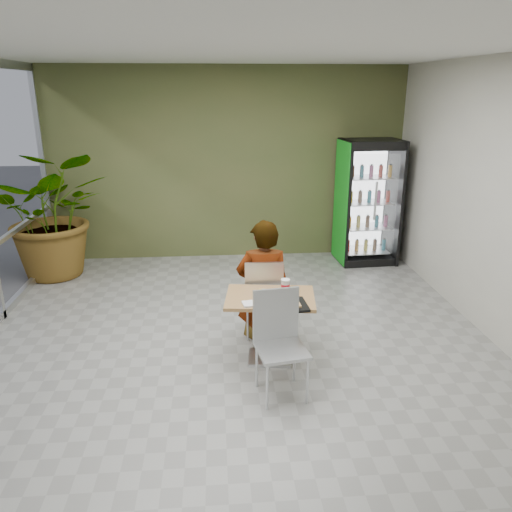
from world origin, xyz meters
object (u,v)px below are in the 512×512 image
object	(u,v)px
chair_near	(279,334)
seated_woman	(263,292)
beverage_fridge	(368,202)
potted_plant	(54,214)
chair_far	(263,293)
soda_cup	(285,287)
cafeteria_tray	(284,306)
dining_table	(270,315)

from	to	relation	value
chair_near	seated_woman	bearing A→B (deg)	82.62
chair_near	seated_woman	xyz separation A→B (m)	(-0.04, 1.14, -0.03)
beverage_fridge	potted_plant	bearing A→B (deg)	179.33
chair_far	soda_cup	bearing A→B (deg)	113.38
seated_woman	chair_near	bearing A→B (deg)	93.85
soda_cup	potted_plant	distance (m)	4.30
chair_far	potted_plant	distance (m)	3.87
beverage_fridge	potted_plant	distance (m)	5.02
chair_far	cafeteria_tray	xyz separation A→B (m)	(0.13, -0.79, 0.19)
soda_cup	beverage_fridge	world-z (taller)	beverage_fridge
chair_near	seated_woman	distance (m)	1.14
dining_table	chair_near	xyz separation A→B (m)	(0.02, -0.57, 0.07)
seated_woman	beverage_fridge	bearing A→B (deg)	-125.69
seated_woman	dining_table	bearing A→B (deg)	93.65
soda_cup	cafeteria_tray	world-z (taller)	soda_cup
dining_table	potted_plant	xyz separation A→B (m)	(-3.03, 2.91, 0.46)
potted_plant	chair_far	bearing A→B (deg)	-38.51
dining_table	beverage_fridge	size ratio (longest dim) A/B	0.49
dining_table	seated_woman	size ratio (longest dim) A/B	0.58
cafeteria_tray	potted_plant	xyz separation A→B (m)	(-3.14, 3.18, 0.23)
dining_table	cafeteria_tray	distance (m)	0.37
seated_woman	beverage_fridge	world-z (taller)	beverage_fridge
cafeteria_tray	soda_cup	bearing A→B (deg)	79.39
seated_woman	beverage_fridge	size ratio (longest dim) A/B	0.85
chair_near	cafeteria_tray	distance (m)	0.35
chair_near	potted_plant	bearing A→B (deg)	121.96
chair_far	potted_plant	xyz separation A→B (m)	(-3.01, 2.39, 0.41)
dining_table	soda_cup	distance (m)	0.34
dining_table	seated_woman	world-z (taller)	seated_woman
dining_table	chair_far	distance (m)	0.52
soda_cup	potted_plant	xyz separation A→B (m)	(-3.19, 2.87, 0.16)
dining_table	chair_near	world-z (taller)	chair_near
soda_cup	potted_plant	bearing A→B (deg)	138.09
soda_cup	cafeteria_tray	size ratio (longest dim) A/B	0.36
beverage_fridge	chair_far	bearing A→B (deg)	-130.71
chair_near	beverage_fridge	size ratio (longest dim) A/B	0.50
potted_plant	dining_table	bearing A→B (deg)	-43.84
chair_near	potted_plant	world-z (taller)	potted_plant
seated_woman	cafeteria_tray	bearing A→B (deg)	100.27
dining_table	cafeteria_tray	size ratio (longest dim) A/B	2.15
dining_table	soda_cup	world-z (taller)	soda_cup
soda_cup	cafeteria_tray	bearing A→B (deg)	-100.61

